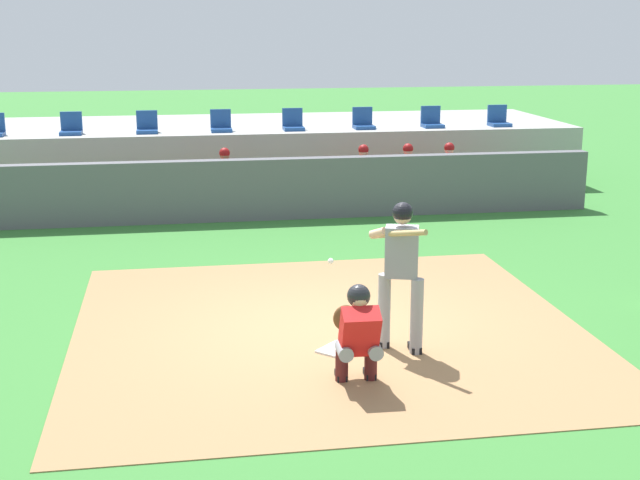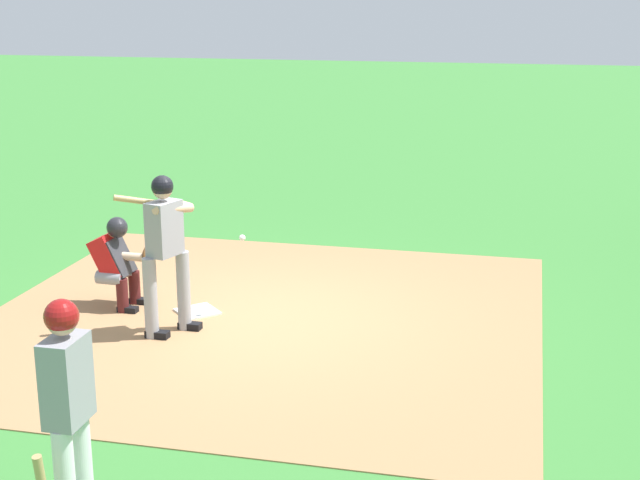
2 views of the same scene
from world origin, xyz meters
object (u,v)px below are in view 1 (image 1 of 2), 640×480
object	(u,v)px
batter_at_plate	(401,267)
stadium_seat_4	(293,124)
home_plate	(341,350)
stadium_seat_6	(432,121)
stadium_seat_3	(221,125)
dugout_player_0	(226,179)
stadium_seat_7	(498,120)
dugout_player_3	(450,173)
dugout_player_1	(364,175)
stadium_seat_1	(71,128)
stadium_seat_2	(147,127)
catcher_crouched	(357,331)
stadium_seat_5	(363,123)
dugout_player_2	(409,174)

from	to	relation	value
batter_at_plate	stadium_seat_4	distance (m)	10.26
home_plate	stadium_seat_6	xyz separation A→B (m)	(4.06, 10.18, 1.51)
stadium_seat_3	stadium_seat_4	xyz separation A→B (m)	(1.62, 0.00, 0.00)
batter_at_plate	stadium_seat_6	world-z (taller)	stadium_seat_6
dugout_player_0	stadium_seat_7	distance (m)	6.91
dugout_player_3	stadium_seat_7	size ratio (longest dim) A/B	2.71
dugout_player_0	dugout_player_1	size ratio (longest dim) A/B	1.00
stadium_seat_1	stadium_seat_2	world-z (taller)	same
catcher_crouched	stadium_seat_5	bearing A→B (deg)	77.65
batter_at_plate	stadium_seat_6	size ratio (longest dim) A/B	3.76
batter_at_plate	stadium_seat_4	size ratio (longest dim) A/B	3.76
dugout_player_2	stadium_seat_4	world-z (taller)	stadium_seat_4
home_plate	stadium_seat_6	size ratio (longest dim) A/B	0.92
stadium_seat_5	stadium_seat_7	xyz separation A→B (m)	(3.25, 0.00, 0.00)
stadium_seat_6	stadium_seat_2	bearing A→B (deg)	180.00
stadium_seat_6	dugout_player_0	bearing A→B (deg)	-157.52
stadium_seat_3	stadium_seat_5	distance (m)	3.25
home_plate	dugout_player_2	xyz separation A→B (m)	(3.00, 8.14, 0.65)
catcher_crouched	dugout_player_2	xyz separation A→B (m)	(3.00, 9.10, 0.06)
stadium_seat_3	stadium_seat_6	xyz separation A→B (m)	(4.88, 0.00, 0.00)
dugout_player_0	stadium_seat_6	bearing A→B (deg)	22.48
dugout_player_2	stadium_seat_1	bearing A→B (deg)	163.92
stadium_seat_1	stadium_seat_4	xyz separation A→B (m)	(4.88, 0.00, 0.00)
stadium_seat_5	stadium_seat_1	bearing A→B (deg)	180.00
stadium_seat_3	stadium_seat_4	size ratio (longest dim) A/B	1.00
home_plate	stadium_seat_2	xyz separation A→B (m)	(-2.44, 10.18, 1.51)
stadium_seat_2	stadium_seat_4	world-z (taller)	same
dugout_player_0	dugout_player_1	bearing A→B (deg)	0.00
dugout_player_1	dugout_player_2	size ratio (longest dim) A/B	1.00
dugout_player_3	dugout_player_2	bearing A→B (deg)	180.00
stadium_seat_4	stadium_seat_3	bearing A→B (deg)	180.00
home_plate	dugout_player_1	xyz separation A→B (m)	(2.04, 8.14, 0.65)
stadium_seat_6	dugout_player_1	bearing A→B (deg)	-134.87
batter_at_plate	catcher_crouched	size ratio (longest dim) A/B	0.95
dugout_player_0	dugout_player_2	xyz separation A→B (m)	(3.85, 0.00, 0.00)
stadium_seat_6	stadium_seat_1	bearing A→B (deg)	180.00
dugout_player_1	dugout_player_3	bearing A→B (deg)	0.00
stadium_seat_4	stadium_seat_5	distance (m)	1.62
dugout_player_3	stadium_seat_2	bearing A→B (deg)	162.20
stadium_seat_2	stadium_seat_7	world-z (taller)	same
stadium_seat_5	home_plate	bearing A→B (deg)	-103.47
home_plate	dugout_player_3	xyz separation A→B (m)	(3.90, 8.14, 0.65)
dugout_player_2	stadium_seat_4	size ratio (longest dim) A/B	2.71
stadium_seat_7	dugout_player_2	bearing A→B (deg)	-142.92
stadium_seat_1	stadium_seat_6	distance (m)	8.13
dugout_player_2	stadium_seat_1	xyz separation A→B (m)	(-7.06, 2.03, 0.86)
catcher_crouched	dugout_player_3	xyz separation A→B (m)	(3.90, 9.10, 0.06)
batter_at_plate	stadium_seat_1	world-z (taller)	stadium_seat_1
batter_at_plate	dugout_player_1	xyz separation A→B (m)	(1.35, 8.21, -0.36)
dugout_player_3	stadium_seat_6	world-z (taller)	stadium_seat_6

